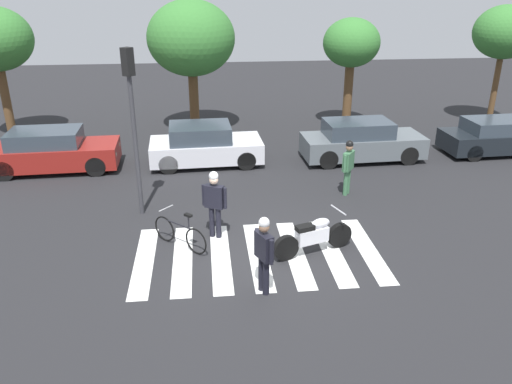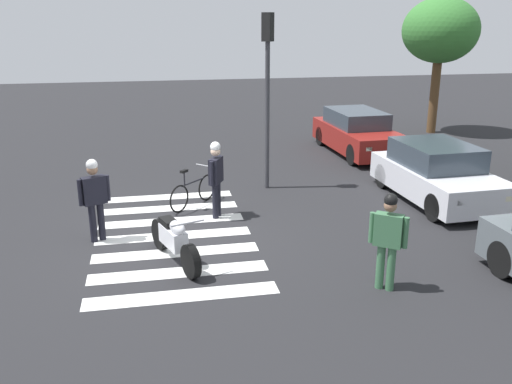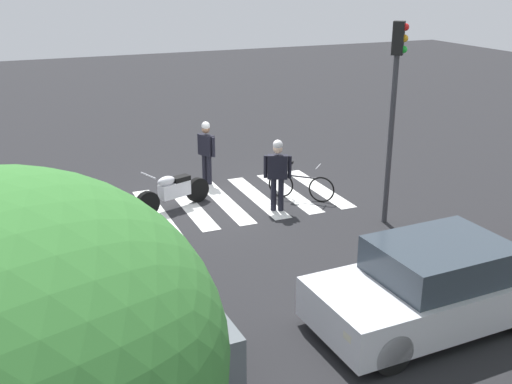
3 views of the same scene
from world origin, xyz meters
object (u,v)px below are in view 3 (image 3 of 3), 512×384
Objects in this scene: pedestrian_bystander at (129,236)px; traffic_light_pole at (395,93)px; leaning_bicycle at (301,186)px; car_white_van at (431,287)px; police_motorcycle at (173,191)px; officer_by_motorcycle at (278,170)px; officer_on_foot at (206,148)px; car_grey_coupe at (76,359)px.

traffic_light_pole is (-6.12, -0.73, 2.05)m from pedestrian_bystander.
car_white_van is at bearing 83.53° from leaning_bicycle.
pedestrian_bystander is (1.78, 3.47, 0.53)m from police_motorcycle.
officer_by_motorcycle is at bearing 154.65° from police_motorcycle.
officer_by_motorcycle is (0.87, 0.46, 0.66)m from leaning_bicycle.
officer_by_motorcycle is 3.29m from traffic_light_pole.
pedestrian_bystander reaches higher than leaning_bicycle.
officer_on_foot is at bearing -122.35° from pedestrian_bystander.
leaning_bicycle is 0.76× the size of pedestrian_bystander.
police_motorcycle is at bearing -115.63° from car_grey_coupe.
officer_by_motorcycle is at bearing -149.86° from pedestrian_bystander.
officer_on_foot is 2.77m from officer_by_motorcycle.
car_white_van is (-1.12, 8.21, -0.33)m from officer_on_foot.
car_white_van is at bearing 142.84° from pedestrian_bystander.
leaning_bicycle is at bearing -136.97° from car_grey_coupe.
car_grey_coupe is at bearing 66.14° from pedestrian_bystander.
pedestrian_bystander is at bearing -37.16° from car_white_van.
traffic_light_pole is (-2.03, 1.64, 2.00)m from officer_by_motorcycle.
traffic_light_pole is at bearing 118.89° from leaning_bicycle.
pedestrian_bystander reaches higher than car_grey_coupe.
car_white_van is at bearing 110.42° from police_motorcycle.
officer_by_motorcycle is at bearing -38.82° from traffic_light_pole.
police_motorcycle is 2.62m from officer_by_motorcycle.
officer_on_foot reaches higher than car_white_van.
pedestrian_bystander is at bearing 62.86° from police_motorcycle.
officer_by_motorcycle is at bearing 109.74° from officer_on_foot.
car_grey_coupe is at bearing 26.91° from traffic_light_pole.
leaning_bicycle is (-3.18, 0.63, -0.08)m from police_motorcycle.
pedestrian_bystander reaches higher than police_motorcycle.
officer_on_foot is at bearing -55.00° from traffic_light_pole.
traffic_light_pole is at bearing 125.00° from officer_on_foot.
traffic_light_pole reaches higher than police_motorcycle.
officer_on_foot reaches higher than car_grey_coupe.
car_grey_coupe is at bearing 43.03° from leaning_bicycle.
pedestrian_bystander is 0.43× the size of car_white_van.
leaning_bicycle is 5.75m from pedestrian_bystander.
officer_on_foot is 1.02× the size of pedestrian_bystander.
car_grey_coupe is (6.31, 5.89, 0.32)m from leaning_bicycle.
officer_by_motorcycle is (-0.93, 2.60, 0.03)m from officer_on_foot.
car_white_van is 0.91× the size of car_grey_coupe.
police_motorcycle is 1.19× the size of pedestrian_bystander.
officer_on_foot is (-1.37, -1.51, 0.55)m from police_motorcycle.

